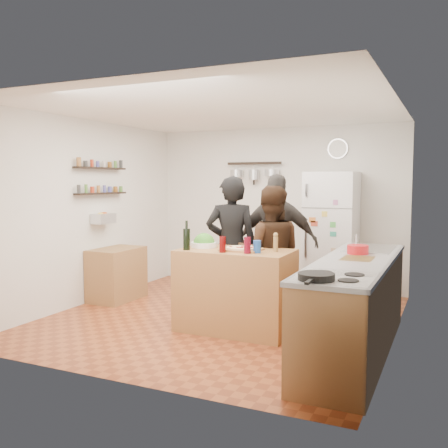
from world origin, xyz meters
The scene contains 26 objects.
room_shell centered at (0.00, 0.39, 1.25)m, with size 4.20×4.20×4.20m.
prep_island centered at (0.35, -0.36, 0.46)m, with size 1.25×0.72×0.91m, color #A36C3B.
pizza_board centered at (0.43, -0.38, 0.92)m, with size 0.42×0.34×0.02m, color #9A6538.
pizza centered at (0.43, -0.38, 0.94)m, with size 0.34×0.34×0.02m, color beige.
salad_bowl centered at (-0.07, -0.31, 0.94)m, with size 0.30×0.30×0.06m, color white.
wine_bottle centered at (-0.15, -0.58, 1.03)m, with size 0.08×0.08×0.24m, color black.
wine_glass_near centered at (0.30, -0.60, 1.00)m, with size 0.07×0.07×0.17m, color #4F0606.
wine_glass_far centered at (0.57, -0.56, 1.00)m, with size 0.07×0.07×0.17m, color #5E0818.
pepper_mill centered at (0.80, -0.31, 0.99)m, with size 0.05×0.05×0.16m, color olive.
salt_canister centered at (0.65, -0.48, 0.98)m, with size 0.08×0.08×0.13m, color #1C499C.
person_left centered at (0.07, 0.16, 0.87)m, with size 0.63×0.42×1.74m, color black.
person_center centered at (0.58, 0.15, 0.81)m, with size 0.79×0.61×1.62m, color black.
person_back centered at (0.51, 0.62, 0.88)m, with size 1.03×0.43×1.76m, color #2B2826.
counter_run centered at (1.70, -0.55, 0.45)m, with size 0.63×2.63×0.90m, color #9E7042.
stove_top centered at (1.70, -1.50, 0.91)m, with size 0.60×0.62×0.02m, color white.
skillet centered at (1.60, -1.69, 0.95)m, with size 0.28×0.28×0.05m, color black.
sink centered at (1.70, 0.30, 0.92)m, with size 0.50×0.80×0.03m, color silver.
cutting_board centered at (1.70, -0.47, 0.91)m, with size 0.30×0.40×0.02m, color olive.
red_bowl centered at (1.65, -0.16, 0.97)m, with size 0.22×0.22×0.09m, color red.
fridge centered at (0.95, 1.75, 0.90)m, with size 0.70×0.68×1.80m, color white.
wall_clock centered at (0.95, 2.08, 2.15)m, with size 0.30×0.30×0.03m, color silver.
spice_shelf_lower centered at (-1.93, 0.20, 1.50)m, with size 0.12×1.00×0.03m, color black.
spice_shelf_upper centered at (-1.93, 0.20, 1.85)m, with size 0.12×1.00×0.03m, color black.
produce_basket centered at (-1.90, 0.20, 1.15)m, with size 0.18×0.35×0.14m, color silver.
side_table centered at (-1.74, 0.27, 0.36)m, with size 0.50×0.80×0.73m, color olive.
pot_rack centered at (-0.35, 2.00, 1.95)m, with size 0.90×0.04×0.04m, color black.
Camera 1 is at (2.53, -5.40, 1.68)m, focal length 40.00 mm.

